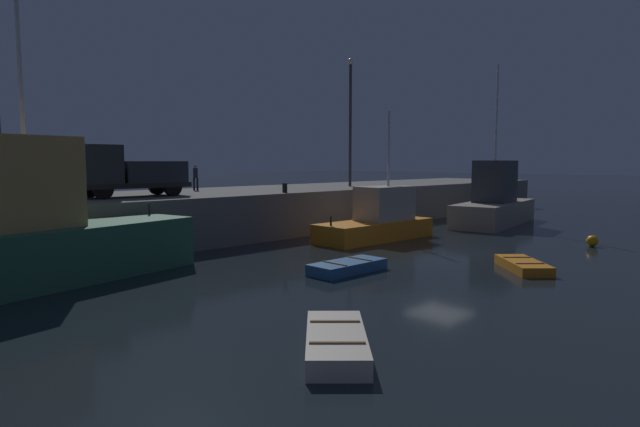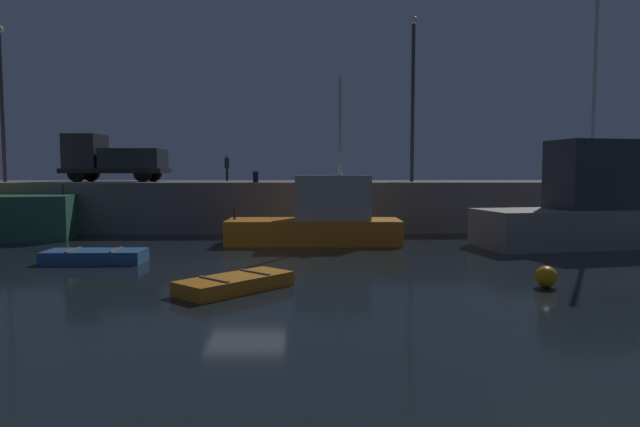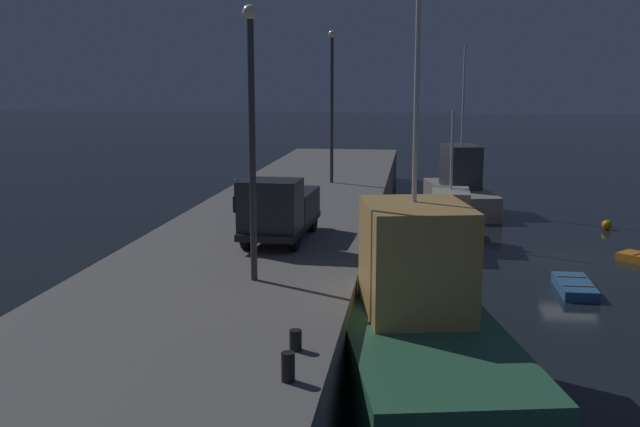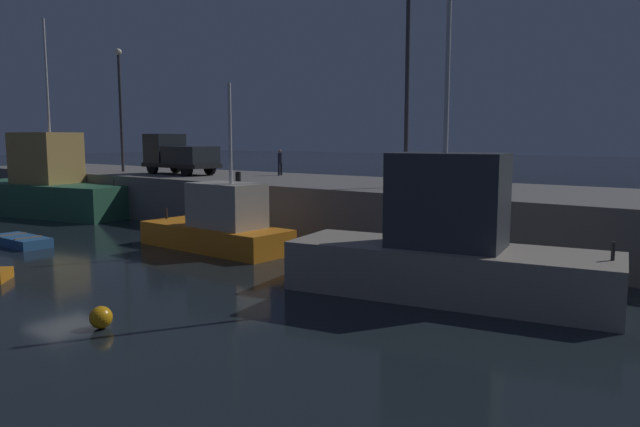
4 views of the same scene
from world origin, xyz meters
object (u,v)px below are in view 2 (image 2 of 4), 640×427
object	(u,v)px
mooring_buoy_mid	(546,277)
lamp_post_west	(2,91)
lamp_post_east	(413,87)
utility_truck	(111,159)
dinghy_red_small	(95,256)
bollard_central	(256,177)
dockworker	(227,166)
fishing_boat_blue	(593,211)
fishing_boat_white	(321,218)
rowboat_white_mid	(235,283)

from	to	relation	value
mooring_buoy_mid	lamp_post_west	world-z (taller)	lamp_post_west
lamp_post_east	utility_truck	xyz separation A→B (m)	(-16.17, 0.09, -3.86)
dinghy_red_small	bollard_central	size ratio (longest dim) A/B	5.98
mooring_buoy_mid	bollard_central	xyz separation A→B (m)	(-8.67, 13.39, 2.49)
mooring_buoy_mid	dockworker	world-z (taller)	dockworker
fishing_boat_blue	dockworker	world-z (taller)	fishing_boat_blue
dockworker	lamp_post_west	bearing A→B (deg)	-163.65
fishing_boat_white	lamp_post_west	xyz separation A→B (m)	(-16.51, 6.61, 6.18)
fishing_boat_blue	dockworker	bearing A→B (deg)	146.07
fishing_boat_white	lamp_post_east	size ratio (longest dim) A/B	0.83
lamp_post_west	bollard_central	world-z (taller)	lamp_post_west
lamp_post_east	utility_truck	bearing A→B (deg)	179.67
rowboat_white_mid	dinghy_red_small	bearing A→B (deg)	138.74
dockworker	bollard_central	size ratio (longest dim) A/B	2.87
mooring_buoy_mid	lamp_post_east	bearing A→B (deg)	91.48
mooring_buoy_mid	lamp_post_west	distance (m)	28.04
fishing_boat_white	dockworker	distance (m)	11.46
lamp_post_east	mooring_buoy_mid	bearing A→B (deg)	-88.52
dockworker	bollard_central	distance (m)	6.13
fishing_boat_blue	lamp_post_west	distance (m)	29.23
rowboat_white_mid	utility_truck	xyz separation A→B (m)	(-8.51, 16.15, 3.55)
fishing_boat_blue	lamp_post_west	world-z (taller)	same
lamp_post_west	bollard_central	bearing A→B (deg)	-10.11
lamp_post_west	dockworker	xyz separation A→B (m)	(11.25, 3.30, -3.86)
fishing_boat_blue	dinghy_red_small	world-z (taller)	fishing_boat_blue
lamp_post_east	fishing_boat_white	bearing A→B (deg)	-127.44
lamp_post_west	utility_truck	size ratio (longest dim) A/B	1.48
bollard_central	dockworker	bearing A→B (deg)	110.93
dinghy_red_small	mooring_buoy_mid	bearing A→B (deg)	-18.53
mooring_buoy_mid	lamp_post_east	xyz separation A→B (m)	(-0.41, 15.93, 7.31)
dinghy_red_small	dockworker	xyz separation A→B (m)	(2.44, 14.63, 3.18)
dinghy_red_small	utility_truck	world-z (taller)	utility_truck
lamp_post_east	utility_truck	distance (m)	16.63
mooring_buoy_mid	bollard_central	size ratio (longest dim) A/B	1.05
dockworker	utility_truck	bearing A→B (deg)	-151.90
lamp_post_west	dockworker	distance (m)	12.34
lamp_post_west	fishing_boat_blue	bearing A→B (deg)	-15.58
lamp_post_east	fishing_boat_blue	bearing A→B (deg)	-53.02
fishing_boat_blue	utility_truck	xyz separation A→B (m)	(-22.08, 7.93, 2.29)
lamp_post_east	dockworker	size ratio (longest dim) A/B	5.68
dockworker	fishing_boat_white	bearing A→B (deg)	-62.04
fishing_boat_white	dinghy_red_small	size ratio (longest dim) A/B	2.27
rowboat_white_mid	bollard_central	world-z (taller)	bollard_central
fishing_boat_blue	dockworker	size ratio (longest dim) A/B	6.87
utility_truck	dockworker	distance (m)	6.51
utility_truck	lamp_post_east	bearing A→B (deg)	-0.33
mooring_buoy_mid	dockworker	size ratio (longest dim) A/B	0.37
fishing_boat_white	dinghy_red_small	xyz separation A→B (m)	(-7.70, -4.72, -0.86)
rowboat_white_mid	bollard_central	distance (m)	13.77
mooring_buoy_mid	bollard_central	bearing A→B (deg)	122.93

